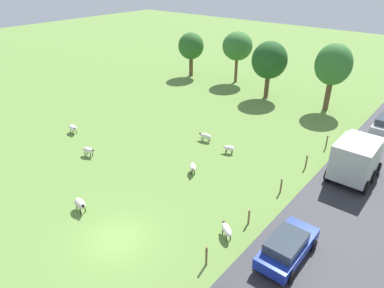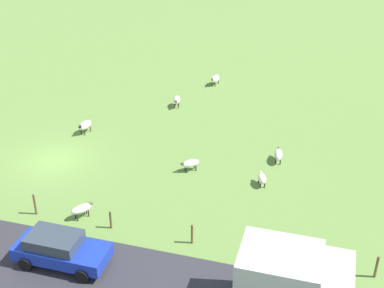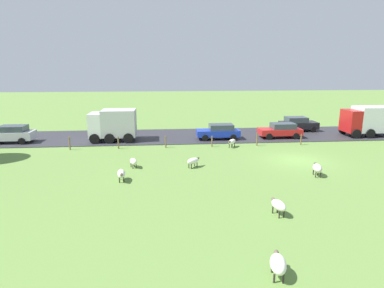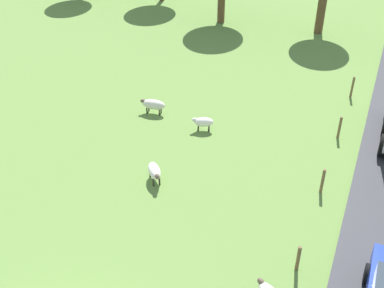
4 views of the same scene
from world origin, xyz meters
name	(u,v)px [view 4 (image 4 of 4)]	position (x,y,z in m)	size (l,w,h in m)	color
sheep_0	(203,122)	(-0.80, 12.73, 0.46)	(1.06, 0.74, 0.69)	white
sheep_4	(153,104)	(-3.69, 13.27, 0.50)	(1.32, 0.64, 0.75)	silver
sheep_5	(154,171)	(-1.17, 8.39, 0.50)	(1.05, 1.12, 0.73)	white
fence_post_2	(298,258)	(5.17, 6.06, 0.51)	(0.12, 0.12, 1.02)	brown
fence_post_3	(323,181)	(5.17, 10.32, 0.55)	(0.12, 0.12, 1.10)	brown
fence_post_4	(340,127)	(5.17, 14.58, 0.55)	(0.12, 0.12, 1.11)	brown
fence_post_5	(352,87)	(5.17, 18.84, 0.59)	(0.12, 0.12, 1.18)	brown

